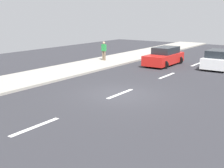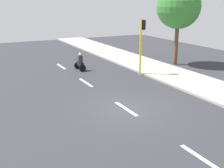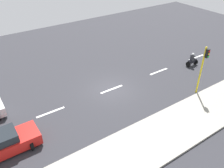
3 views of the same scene
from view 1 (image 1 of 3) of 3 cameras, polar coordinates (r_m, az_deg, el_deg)
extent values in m
cube|color=#2D2D33|center=(16.47, 1.58, -2.06)|extent=(40.00, 60.00, 0.10)
cube|color=#9E998E|center=(21.01, -14.57, 1.23)|extent=(4.00, 60.00, 0.15)
cube|color=white|center=(27.08, 15.73, 3.63)|extent=(0.20, 2.40, 0.01)
cube|color=white|center=(21.59, 10.39, 1.57)|extent=(0.20, 2.40, 0.01)
cube|color=white|center=(16.46, 1.58, -1.87)|extent=(0.20, 2.40, 0.01)
cube|color=white|center=(12.15, -14.37, -7.87)|extent=(0.20, 2.40, 0.01)
cube|color=red|center=(25.96, 9.79, 4.78)|extent=(1.82, 4.53, 0.80)
cube|color=#1E2328|center=(26.20, 10.19, 6.34)|extent=(1.53, 2.54, 0.56)
cylinder|color=black|center=(24.32, 9.96, 3.64)|extent=(0.64, 0.22, 0.64)
cylinder|color=black|center=(25.03, 6.65, 4.02)|extent=(0.64, 0.22, 0.64)
cylinder|color=black|center=(27.03, 12.67, 4.47)|extent=(0.64, 0.22, 0.64)
cylinder|color=black|center=(27.67, 9.61, 4.80)|extent=(0.64, 0.22, 0.64)
cube|color=white|center=(25.40, 19.67, 4.01)|extent=(1.83, 3.85, 0.80)
cube|color=#1E2328|center=(25.01, 19.60, 5.46)|extent=(1.54, 2.16, 0.56)
cylinder|color=black|center=(26.86, 18.72, 4.03)|extent=(0.64, 0.22, 0.64)
cylinder|color=black|center=(24.45, 17.00, 3.31)|extent=(0.64, 0.22, 0.64)
cylinder|color=#72604C|center=(27.28, -1.37, 5.40)|extent=(0.16, 0.16, 0.85)
cylinder|color=#72604C|center=(27.40, -1.71, 5.43)|extent=(0.16, 0.16, 0.85)
cube|color=#268C3F|center=(27.25, -1.55, 6.93)|extent=(0.40, 0.24, 0.60)
sphere|color=tan|center=(27.21, -1.56, 7.83)|extent=(0.22, 0.22, 0.22)
camera|label=2|loc=(26.77, 33.85, 14.65)|focal=47.04mm
camera|label=3|loc=(34.52, -11.46, 26.49)|focal=37.98mm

